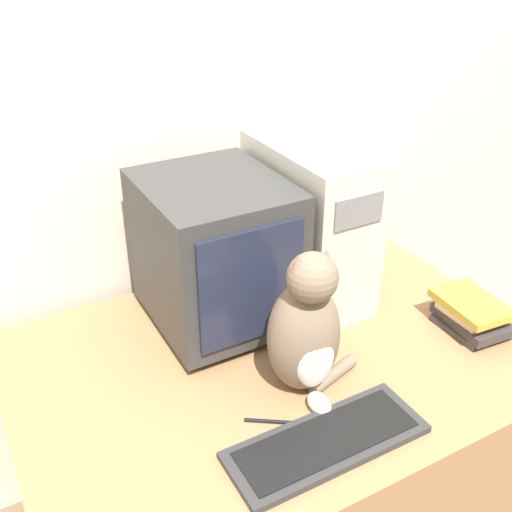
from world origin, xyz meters
name	(u,v)px	position (x,y,z in m)	size (l,w,h in m)	color
wall_back	(188,120)	(0.00, 1.03, 1.25)	(7.00, 0.05, 2.50)	beige
desk	(276,451)	(0.00, 0.48, 0.37)	(1.39, 0.97, 0.74)	#9E7047
crt_monitor	(215,252)	(-0.07, 0.72, 0.97)	(0.37, 0.43, 0.43)	#333333
computer_tower	(308,222)	(0.24, 0.73, 0.98)	(0.22, 0.46, 0.48)	beige
keyboard	(327,442)	(-0.07, 0.16, 0.75)	(0.47, 0.17, 0.02)	#2D2D2D
cat	(306,331)	(-0.01, 0.34, 0.92)	(0.26, 0.23, 0.40)	#7A6651
book_stack	(471,314)	(0.54, 0.32, 0.79)	(0.17, 0.22, 0.10)	#383333
pen	(272,421)	(-0.14, 0.27, 0.75)	(0.11, 0.08, 0.01)	black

